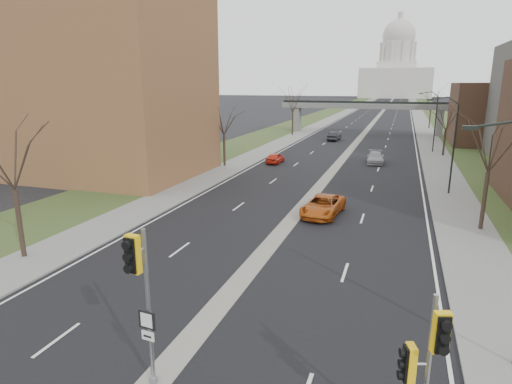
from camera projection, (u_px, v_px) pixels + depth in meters
The scene contains 24 objects.
road_surface at pixel (382, 112), 151.16m from camera, with size 20.00×600.00×0.01m, color black.
median_strip at pixel (382, 112), 151.16m from camera, with size 1.20×600.00×0.02m, color gray.
sidewalk_right at pixel (418, 113), 147.39m from camera, with size 4.00×600.00×0.12m, color gray.
sidewalk_left at pixel (348, 111), 154.90m from camera, with size 4.00×600.00×0.12m, color gray.
grass_verge_right at pixel (437, 113), 145.52m from camera, with size 8.00×600.00×0.10m, color #2F4721.
grass_verge_left at pixel (331, 111), 156.78m from camera, with size 8.00×600.00×0.10m, color #2F4721.
apartment_building at pixel (84, 73), 46.50m from camera, with size 25.00×16.00×22.00m, color brown.
commercial_block_far at pixel (499, 114), 69.66m from camera, with size 14.00×14.00×10.00m, color #4A3022.
pedestrian_bridge at pixel (365, 109), 85.76m from camera, with size 34.00×3.00×6.45m.
capitol at pixel (396, 71), 302.52m from camera, with size 48.00×42.00×55.75m.
streetlight_mid at pixel (447, 118), 37.77m from camera, with size 2.61×0.20×8.70m.
streetlight_far at pixel (431, 104), 61.62m from camera, with size 2.61×0.20×8.70m.
tree_left_a at pixel (8, 145), 23.33m from camera, with size 7.20×7.20×9.40m.
tree_left_b at pixel (224, 115), 50.95m from camera, with size 6.75×6.75×8.81m.
tree_left_c at pixel (293, 99), 81.94m from camera, with size 7.65×7.65×9.99m.
tree_right_a at pixel (493, 135), 28.05m from camera, with size 7.20×7.20×9.40m.
tree_right_b at pixel (447, 114), 58.52m from camera, with size 6.30×6.30×8.22m.
tree_right_c at pixel (432, 97), 94.91m from camera, with size 7.65×7.65×9.99m.
signal_pole_median at pixel (140, 283), 13.35m from camera, with size 0.64×0.91×5.53m.
signal_pole_right at pixel (425, 359), 10.73m from camera, with size 1.08×0.81×4.86m.
car_left_near at pixel (275, 158), 54.55m from camera, with size 1.59×3.96×1.35m, color red.
car_left_far at pixel (334, 136), 76.13m from camera, with size 1.62×4.65×1.53m, color black.
car_right_near at pixel (323, 206), 32.91m from camera, with size 2.51×5.43×1.51m, color #B55013.
car_right_mid at pixel (375, 158), 54.51m from camera, with size 2.02×4.96×1.44m, color #97969D.
Camera 1 is at (7.32, -9.64, 9.89)m, focal length 30.00 mm.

